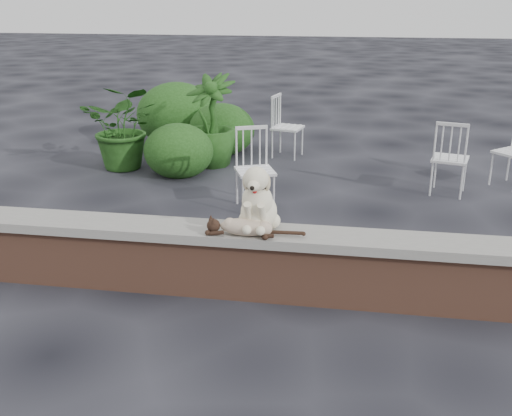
% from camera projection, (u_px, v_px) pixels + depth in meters
% --- Properties ---
extents(ground, '(60.00, 60.00, 0.00)m').
position_uv_depth(ground, '(338.00, 300.00, 4.93)').
color(ground, black).
rests_on(ground, ground).
extents(brick_wall, '(6.00, 0.30, 0.50)m').
position_uv_depth(brick_wall, '(340.00, 273.00, 4.84)').
color(brick_wall, brown).
rests_on(brick_wall, ground).
extents(capstone, '(6.20, 0.40, 0.08)m').
position_uv_depth(capstone, '(342.00, 240.00, 4.74)').
color(capstone, slate).
rests_on(capstone, brick_wall).
extents(dog, '(0.39, 0.50, 0.57)m').
position_uv_depth(dog, '(259.00, 196.00, 4.77)').
color(dog, beige).
rests_on(dog, capstone).
extents(cat, '(0.94, 0.26, 0.16)m').
position_uv_depth(cat, '(246.00, 226.00, 4.71)').
color(cat, tan).
rests_on(cat, capstone).
extents(chair_c, '(0.68, 0.68, 0.94)m').
position_uv_depth(chair_c, '(450.00, 157.00, 7.36)').
color(chair_c, white).
rests_on(chair_c, ground).
extents(chair_e, '(0.67, 0.67, 0.94)m').
position_uv_depth(chair_e, '(288.00, 126.00, 9.03)').
color(chair_e, white).
rests_on(chair_e, ground).
extents(chair_a, '(0.73, 0.73, 0.94)m').
position_uv_depth(chair_a, '(255.00, 169.00, 6.86)').
color(chair_a, white).
rests_on(chair_a, ground).
extents(potted_plant_a, '(1.16, 1.02, 1.21)m').
position_uv_depth(potted_plant_a, '(124.00, 127.00, 8.40)').
color(potted_plant_a, '#193C11').
rests_on(potted_plant_a, ground).
extents(potted_plant_b, '(0.97, 0.97, 1.32)m').
position_uv_depth(potted_plant_b, '(211.00, 121.00, 8.53)').
color(potted_plant_b, '#193C11').
rests_on(potted_plant_b, ground).
extents(shrubbery, '(2.06, 2.86, 1.06)m').
position_uv_depth(shrubbery, '(189.00, 125.00, 9.38)').
color(shrubbery, '#193C11').
rests_on(shrubbery, ground).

